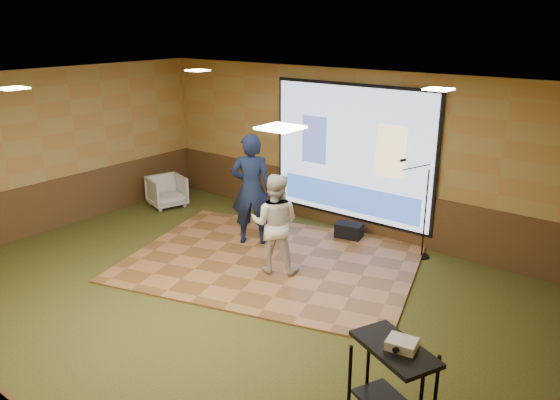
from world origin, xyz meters
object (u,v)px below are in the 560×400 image
Objects in this scene: player_right at (275,223)px; banquet_chair at (167,191)px; player_left at (251,189)px; av_table at (393,372)px; duffel_bag at (349,231)px; mic_stand at (421,229)px; projector at (402,344)px; dance_floor at (272,261)px; projector_screen at (351,154)px.

banquet_chair is at bearing -42.85° from player_right.
player_left is 2.16× the size of av_table.
player_left reaches higher than banquet_chair.
player_left is 1.98m from duffel_bag.
projector is at bearing -76.85° from mic_stand.
banquet_chair is (-3.54, 0.84, 0.31)m from dance_floor.
mic_stand is at bearing 102.14° from projector.
player_left is at bearing -161.16° from mic_stand.
mic_stand is (1.58, -0.32, -0.98)m from projector_screen.
dance_floor is at bearing -106.55° from duffel_bag.
player_left is 1.19× the size of mic_stand.
projector is 0.37× the size of banquet_chair.
av_table is (3.08, -4.32, -0.85)m from projector_screen.
av_table is at bearing -176.31° from projector.
av_table is 1.94× the size of duffel_bag.
projector reaches higher than dance_floor.
banquet_chair is at bearing 166.70° from dance_floor.
projector is at bearing 12.93° from av_table.
player_left is 4.93m from projector.
player_left is at bearing -121.56° from projector_screen.
projector_screen reaches higher than player_left.
mic_stand is 3.52× the size of duffel_bag.
projector_screen is 1.88m from mic_stand.
projector_screen reaches higher than mic_stand.
projector_screen is 2.09× the size of player_right.
av_table is at bearing -54.28° from duffel_bag.
dance_floor is 9.76× the size of duffel_bag.
duffel_bag is at bearing -56.85° from projector_screen.
projector_screen is at bearing 125.50° from av_table.
projector_screen is 12.24× the size of projector.
banquet_chair is (-3.83, 1.11, -0.50)m from player_right.
mic_stand is 5.44m from banquet_chair.
av_table is 4.88m from duffel_bag.
player_right reaches higher than projector.
player_right is (0.29, -0.28, 0.81)m from dance_floor.
projector reaches higher than banquet_chair.
player_left is at bearing 152.88° from dance_floor.
projector_screen is at bearing -54.25° from banquet_chair.
duffel_bag is (0.49, 1.65, 0.13)m from dance_floor.
projector is at bearing -53.63° from duffel_bag.
dance_floor is 0.90m from player_right.
dance_floor is at bearing 118.97° from player_left.
banquet_chair is (-3.79, -1.19, -1.14)m from projector_screen.
banquet_chair is 4.12m from duffel_bag.
duffel_bag is (-1.33, -0.06, -0.35)m from mic_stand.
projector is (3.38, -2.28, 0.94)m from dance_floor.
projector is at bearing -95.90° from banquet_chair.
player_right is (0.04, -2.30, -0.65)m from projector_screen.
player_right is 5.86× the size of projector.
projector_screen is at bearing 160.48° from mic_stand.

